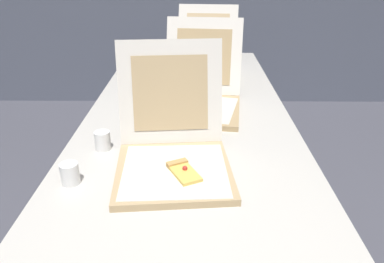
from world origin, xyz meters
TOP-DOWN VIEW (x-y plane):
  - table at (0.00, 0.68)m, footprint 0.88×2.46m
  - pizza_box_front at (-0.04, 0.35)m, footprint 0.40×0.47m
  - pizza_box_middle at (0.05, 0.87)m, footprint 0.41×0.51m
  - pizza_box_back at (0.09, 1.40)m, footprint 0.40×0.53m
  - cup_white_near_center at (-0.30, 0.47)m, footprint 0.06×0.06m
  - cup_white_far at (-0.19, 1.01)m, footprint 0.06×0.06m
  - cup_white_near_left at (-0.34, 0.25)m, footprint 0.06×0.06m

SIDE VIEW (x-z plane):
  - table at x=0.00m, z-range 0.32..1.05m
  - cup_white_near_center at x=-0.30m, z-range 0.73..0.80m
  - cup_white_far at x=-0.19m, z-range 0.73..0.80m
  - cup_white_near_left at x=-0.34m, z-range 0.73..0.80m
  - pizza_box_back at x=0.09m, z-range 0.60..0.96m
  - pizza_box_middle at x=0.05m, z-range 0.60..0.96m
  - pizza_box_front at x=-0.04m, z-range 0.59..0.97m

